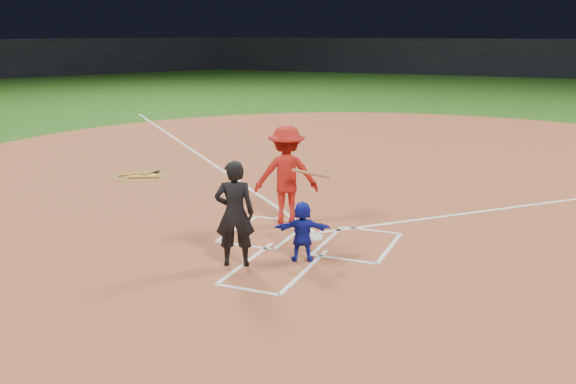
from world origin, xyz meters
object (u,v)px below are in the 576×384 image
at_px(home_plate, 310,237).
at_px(batter_at_plate, 286,175).
at_px(umpire, 235,213).
at_px(catcher, 302,231).
at_px(on_deck_circle, 141,175).

relative_size(home_plate, batter_at_plate, 0.29).
bearing_deg(home_plate, umpire, 70.46).
height_order(catcher, umpire, umpire).
relative_size(on_deck_circle, umpire, 0.92).
bearing_deg(catcher, home_plate, -97.71).
distance_m(catcher, batter_at_plate, 2.37).
xyz_separation_m(umpire, batter_at_plate, (-0.15, 2.67, 0.10)).
bearing_deg(on_deck_circle, catcher, -34.85).
relative_size(on_deck_circle, catcher, 1.58).
xyz_separation_m(home_plate, on_deck_circle, (-6.29, 3.37, -0.00)).
height_order(home_plate, on_deck_circle, home_plate).
height_order(home_plate, batter_at_plate, batter_at_plate).
distance_m(on_deck_circle, catcher, 8.07).
bearing_deg(on_deck_circle, home_plate, -28.16).
bearing_deg(batter_at_plate, on_deck_circle, 154.68).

